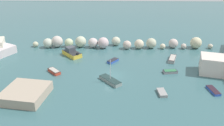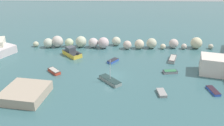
{
  "view_description": "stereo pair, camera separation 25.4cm",
  "coord_description": "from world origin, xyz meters",
  "px_view_note": "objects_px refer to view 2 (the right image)",
  "views": [
    {
      "loc": [
        1.13,
        -41.11,
        21.15
      ],
      "look_at": [
        0.0,
        3.76,
        1.0
      ],
      "focal_mm": 39.26,
      "sensor_mm": 36.0,
      "label": 1
    },
    {
      "loc": [
        1.38,
        -41.11,
        21.15
      ],
      "look_at": [
        0.0,
        3.76,
        1.0
      ],
      "focal_mm": 39.26,
      "sensor_mm": 36.0,
      "label": 2
    }
  ],
  "objects_px": {
    "moored_boat_6": "(110,80)",
    "moored_boat_8": "(54,71)",
    "moored_boat_2": "(213,91)",
    "moored_boat_0": "(72,53)",
    "moored_boat_4": "(170,72)",
    "moored_boat_1": "(113,61)",
    "moored_boat_7": "(218,68)",
    "moored_boat_3": "(173,59)",
    "moored_boat_5": "(162,93)",
    "stone_dock": "(25,93)"
  },
  "relations": [
    {
      "from": "moored_boat_6",
      "to": "moored_boat_8",
      "type": "relative_size",
      "value": 1.5
    },
    {
      "from": "moored_boat_8",
      "to": "moored_boat_2",
      "type": "bearing_deg",
      "value": 34.67
    },
    {
      "from": "moored_boat_0",
      "to": "moored_boat_4",
      "type": "distance_m",
      "value": 22.19
    },
    {
      "from": "moored_boat_4",
      "to": "moored_boat_8",
      "type": "xyz_separation_m",
      "value": [
        -22.46,
        -0.5,
        0.05
      ]
    },
    {
      "from": "moored_boat_2",
      "to": "moored_boat_4",
      "type": "xyz_separation_m",
      "value": [
        -5.89,
        6.9,
        0.07
      ]
    },
    {
      "from": "moored_boat_1",
      "to": "moored_boat_7",
      "type": "xyz_separation_m",
      "value": [
        20.88,
        -3.6,
        0.33
      ]
    },
    {
      "from": "moored_boat_1",
      "to": "moored_boat_3",
      "type": "xyz_separation_m",
      "value": [
        12.86,
        1.17,
        0.09
      ]
    },
    {
      "from": "moored_boat_3",
      "to": "moored_boat_8",
      "type": "distance_m",
      "value": 25.0
    },
    {
      "from": "moored_boat_3",
      "to": "moored_boat_5",
      "type": "xyz_separation_m",
      "value": [
        -4.49,
        -14.0,
        -0.12
      ]
    },
    {
      "from": "moored_boat_8",
      "to": "moored_boat_5",
      "type": "bearing_deg",
      "value": 26.8
    },
    {
      "from": "moored_boat_2",
      "to": "moored_boat_7",
      "type": "distance_m",
      "value": 9.09
    },
    {
      "from": "stone_dock",
      "to": "moored_boat_0",
      "type": "height_order",
      "value": "moored_boat_0"
    },
    {
      "from": "stone_dock",
      "to": "moored_boat_5",
      "type": "relative_size",
      "value": 2.55
    },
    {
      "from": "moored_boat_5",
      "to": "moored_boat_7",
      "type": "distance_m",
      "value": 15.55
    },
    {
      "from": "stone_dock",
      "to": "moored_boat_2",
      "type": "height_order",
      "value": "stone_dock"
    },
    {
      "from": "moored_boat_4",
      "to": "moored_boat_5",
      "type": "distance_m",
      "value": 8.37
    },
    {
      "from": "moored_boat_0",
      "to": "moored_boat_2",
      "type": "distance_m",
      "value": 30.51
    },
    {
      "from": "moored_boat_1",
      "to": "moored_boat_2",
      "type": "distance_m",
      "value": 20.81
    },
    {
      "from": "moored_boat_1",
      "to": "moored_boat_6",
      "type": "xyz_separation_m",
      "value": [
        -0.25,
        -8.95,
        0.08
      ]
    },
    {
      "from": "moored_boat_8",
      "to": "moored_boat_1",
      "type": "bearing_deg",
      "value": 73.27
    },
    {
      "from": "moored_boat_5",
      "to": "moored_boat_6",
      "type": "bearing_deg",
      "value": 59.42
    },
    {
      "from": "moored_boat_7",
      "to": "moored_boat_8",
      "type": "distance_m",
      "value": 32.19
    },
    {
      "from": "moored_boat_0",
      "to": "moored_boat_8",
      "type": "bearing_deg",
      "value": 126.23
    },
    {
      "from": "moored_boat_2",
      "to": "moored_boat_4",
      "type": "bearing_deg",
      "value": 31.15
    },
    {
      "from": "moored_boat_0",
      "to": "moored_boat_4",
      "type": "relative_size",
      "value": 1.82
    },
    {
      "from": "moored_boat_7",
      "to": "moored_boat_8",
      "type": "xyz_separation_m",
      "value": [
        -32.13,
        -1.86,
        -0.27
      ]
    },
    {
      "from": "moored_boat_1",
      "to": "moored_boat_5",
      "type": "distance_m",
      "value": 15.32
    },
    {
      "from": "moored_boat_1",
      "to": "stone_dock",
      "type": "bearing_deg",
      "value": -6.03
    },
    {
      "from": "moored_boat_0",
      "to": "moored_boat_8",
      "type": "distance_m",
      "value": 8.97
    },
    {
      "from": "moored_boat_0",
      "to": "moored_boat_4",
      "type": "height_order",
      "value": "moored_boat_0"
    },
    {
      "from": "moored_boat_6",
      "to": "moored_boat_4",
      "type": "bearing_deg",
      "value": -110.99
    },
    {
      "from": "stone_dock",
      "to": "moored_boat_5",
      "type": "distance_m",
      "value": 22.05
    },
    {
      "from": "moored_boat_0",
      "to": "moored_boat_7",
      "type": "distance_m",
      "value": 31.04
    },
    {
      "from": "stone_dock",
      "to": "moored_boat_1",
      "type": "height_order",
      "value": "stone_dock"
    },
    {
      "from": "moored_boat_0",
      "to": "moored_boat_4",
      "type": "xyz_separation_m",
      "value": [
        20.59,
        -8.26,
        -0.44
      ]
    },
    {
      "from": "moored_boat_2",
      "to": "moored_boat_6",
      "type": "xyz_separation_m",
      "value": [
        -17.35,
        2.9,
        0.13
      ]
    },
    {
      "from": "moored_boat_2",
      "to": "moored_boat_4",
      "type": "distance_m",
      "value": 9.07
    },
    {
      "from": "moored_boat_5",
      "to": "moored_boat_6",
      "type": "height_order",
      "value": "moored_boat_6"
    },
    {
      "from": "moored_boat_6",
      "to": "stone_dock",
      "type": "bearing_deg",
      "value": 72.09
    },
    {
      "from": "moored_boat_2",
      "to": "moored_boat_5",
      "type": "distance_m",
      "value": 8.79
    },
    {
      "from": "stone_dock",
      "to": "moored_boat_6",
      "type": "height_order",
      "value": "moored_boat_6"
    },
    {
      "from": "moored_boat_0",
      "to": "moored_boat_1",
      "type": "height_order",
      "value": "moored_boat_0"
    },
    {
      "from": "moored_boat_1",
      "to": "moored_boat_4",
      "type": "xyz_separation_m",
      "value": [
        11.21,
        -4.95,
        0.01
      ]
    },
    {
      "from": "moored_boat_2",
      "to": "moored_boat_7",
      "type": "relative_size",
      "value": 0.66
    },
    {
      "from": "moored_boat_0",
      "to": "moored_boat_7",
      "type": "relative_size",
      "value": 1.05
    },
    {
      "from": "moored_boat_0",
      "to": "moored_boat_5",
      "type": "bearing_deg",
      "value": -173.97
    },
    {
      "from": "moored_boat_2",
      "to": "moored_boat_5",
      "type": "xyz_separation_m",
      "value": [
        -8.73,
        -0.97,
        0.03
      ]
    },
    {
      "from": "moored_boat_0",
      "to": "moored_boat_5",
      "type": "height_order",
      "value": "moored_boat_0"
    },
    {
      "from": "moored_boat_8",
      "to": "moored_boat_7",
      "type": "bearing_deg",
      "value": 50.7
    },
    {
      "from": "stone_dock",
      "to": "moored_boat_1",
      "type": "bearing_deg",
      "value": 46.69
    }
  ]
}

